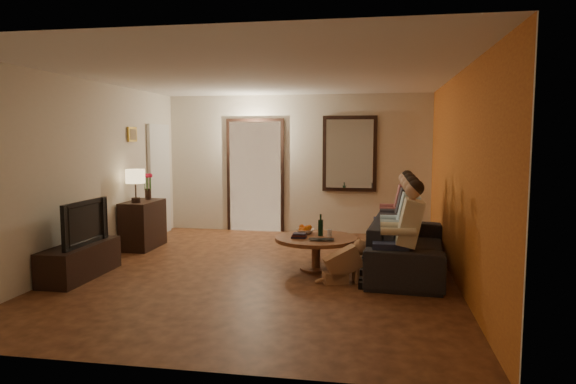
% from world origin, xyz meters
% --- Properties ---
extents(floor, '(5.00, 6.00, 0.01)m').
position_xyz_m(floor, '(0.00, 0.00, 0.00)').
color(floor, '#3D1E10').
rests_on(floor, ground).
extents(ceiling, '(5.00, 6.00, 0.01)m').
position_xyz_m(ceiling, '(0.00, 0.00, 2.60)').
color(ceiling, white).
rests_on(ceiling, back_wall).
extents(back_wall, '(5.00, 0.02, 2.60)m').
position_xyz_m(back_wall, '(0.00, 3.00, 1.30)').
color(back_wall, beige).
rests_on(back_wall, floor).
extents(front_wall, '(5.00, 0.02, 2.60)m').
position_xyz_m(front_wall, '(0.00, -3.00, 1.30)').
color(front_wall, beige).
rests_on(front_wall, floor).
extents(left_wall, '(0.02, 6.00, 2.60)m').
position_xyz_m(left_wall, '(-2.50, 0.00, 1.30)').
color(left_wall, beige).
rests_on(left_wall, floor).
extents(right_wall, '(0.02, 6.00, 2.60)m').
position_xyz_m(right_wall, '(2.50, 0.00, 1.30)').
color(right_wall, beige).
rests_on(right_wall, floor).
extents(orange_accent, '(0.01, 6.00, 2.60)m').
position_xyz_m(orange_accent, '(2.49, 0.00, 1.30)').
color(orange_accent, '#B9521F').
rests_on(orange_accent, right_wall).
extents(kitchen_doorway, '(1.00, 0.06, 2.10)m').
position_xyz_m(kitchen_doorway, '(-0.80, 2.98, 1.05)').
color(kitchen_doorway, '#FFE0A5').
rests_on(kitchen_doorway, floor).
extents(door_trim, '(1.12, 0.04, 2.22)m').
position_xyz_m(door_trim, '(-0.80, 2.97, 1.05)').
color(door_trim, black).
rests_on(door_trim, floor).
extents(fridge_glimpse, '(0.45, 0.03, 1.70)m').
position_xyz_m(fridge_glimpse, '(-0.55, 2.98, 0.90)').
color(fridge_glimpse, silver).
rests_on(fridge_glimpse, floor).
extents(mirror_frame, '(1.00, 0.05, 1.40)m').
position_xyz_m(mirror_frame, '(1.00, 2.96, 1.50)').
color(mirror_frame, black).
rests_on(mirror_frame, back_wall).
extents(mirror_glass, '(0.86, 0.02, 1.26)m').
position_xyz_m(mirror_glass, '(1.00, 2.93, 1.50)').
color(mirror_glass, white).
rests_on(mirror_glass, back_wall).
extents(white_door, '(0.06, 0.85, 2.04)m').
position_xyz_m(white_door, '(-2.46, 2.30, 1.02)').
color(white_door, white).
rests_on(white_door, floor).
extents(framed_art, '(0.03, 0.28, 0.24)m').
position_xyz_m(framed_art, '(-2.47, 1.30, 1.85)').
color(framed_art, '#B28C33').
rests_on(framed_art, left_wall).
extents(art_canvas, '(0.01, 0.22, 0.18)m').
position_xyz_m(art_canvas, '(-2.46, 1.30, 1.85)').
color(art_canvas, brown).
rests_on(art_canvas, left_wall).
extents(dresser, '(0.45, 0.87, 0.77)m').
position_xyz_m(dresser, '(-2.25, 1.14, 0.39)').
color(dresser, black).
rests_on(dresser, floor).
extents(table_lamp, '(0.30, 0.30, 0.54)m').
position_xyz_m(table_lamp, '(-2.25, 0.92, 1.04)').
color(table_lamp, beige).
rests_on(table_lamp, dresser).
extents(flower_vase, '(0.14, 0.14, 0.44)m').
position_xyz_m(flower_vase, '(-2.25, 1.36, 0.99)').
color(flower_vase, red).
rests_on(flower_vase, dresser).
extents(tv_stand, '(0.45, 1.29, 0.43)m').
position_xyz_m(tv_stand, '(-2.25, -0.68, 0.21)').
color(tv_stand, black).
rests_on(tv_stand, floor).
extents(tv, '(0.99, 0.13, 0.57)m').
position_xyz_m(tv, '(-2.25, -0.68, 0.71)').
color(tv, black).
rests_on(tv, tv_stand).
extents(sofa, '(2.47, 1.16, 0.70)m').
position_xyz_m(sofa, '(1.93, 0.41, 0.35)').
color(sofa, black).
rests_on(sofa, floor).
extents(person_a, '(0.60, 0.40, 1.20)m').
position_xyz_m(person_a, '(1.83, -0.49, 0.60)').
color(person_a, tan).
rests_on(person_a, sofa).
extents(person_b, '(0.60, 0.40, 1.20)m').
position_xyz_m(person_b, '(1.83, 0.11, 0.60)').
color(person_b, tan).
rests_on(person_b, sofa).
extents(person_c, '(0.60, 0.40, 1.20)m').
position_xyz_m(person_c, '(1.83, 0.71, 0.60)').
color(person_c, tan).
rests_on(person_c, sofa).
extents(person_d, '(0.60, 0.40, 1.20)m').
position_xyz_m(person_d, '(1.83, 1.31, 0.60)').
color(person_d, tan).
rests_on(person_d, sofa).
extents(dog, '(0.61, 0.42, 0.56)m').
position_xyz_m(dog, '(1.11, -0.37, 0.28)').
color(dog, '#A26F4B').
rests_on(dog, floor).
extents(coffee_table, '(1.37, 1.37, 0.45)m').
position_xyz_m(coffee_table, '(0.70, 0.22, 0.23)').
color(coffee_table, brown).
rests_on(coffee_table, floor).
extents(bowl, '(0.26, 0.26, 0.06)m').
position_xyz_m(bowl, '(0.52, 0.44, 0.48)').
color(bowl, white).
rests_on(bowl, coffee_table).
extents(oranges, '(0.20, 0.20, 0.08)m').
position_xyz_m(oranges, '(0.52, 0.44, 0.55)').
color(oranges, orange).
rests_on(oranges, bowl).
extents(wine_bottle, '(0.07, 0.07, 0.31)m').
position_xyz_m(wine_bottle, '(0.75, 0.32, 0.60)').
color(wine_bottle, black).
rests_on(wine_bottle, coffee_table).
extents(wine_glass, '(0.06, 0.06, 0.10)m').
position_xyz_m(wine_glass, '(0.88, 0.27, 0.50)').
color(wine_glass, silver).
rests_on(wine_glass, coffee_table).
extents(book_stack, '(0.20, 0.15, 0.07)m').
position_xyz_m(book_stack, '(0.48, 0.12, 0.48)').
color(book_stack, black).
rests_on(book_stack, coffee_table).
extents(laptop, '(0.34, 0.23, 0.03)m').
position_xyz_m(laptop, '(0.80, -0.06, 0.46)').
color(laptop, black).
rests_on(laptop, coffee_table).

